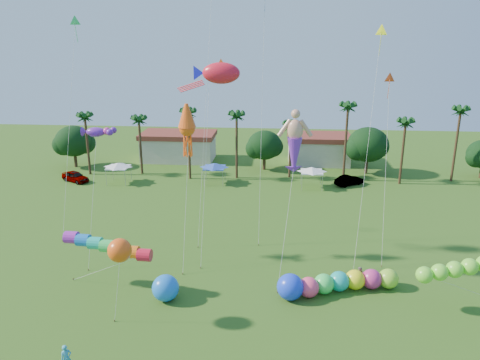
# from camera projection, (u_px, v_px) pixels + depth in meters

# --- Properties ---
(ground) EXTENTS (160.00, 160.00, 0.00)m
(ground) POSITION_uv_depth(u_px,v_px,m) (228.00, 344.00, 32.93)
(ground) COLOR #285116
(ground) RESTS_ON ground
(tree_line) EXTENTS (69.46, 8.91, 11.00)m
(tree_line) POSITION_uv_depth(u_px,v_px,m) (281.00, 145.00, 73.24)
(tree_line) COLOR #3A2819
(tree_line) RESTS_ON ground
(buildings_row) EXTENTS (35.00, 7.00, 4.00)m
(buildings_row) POSITION_uv_depth(u_px,v_px,m) (241.00, 150.00, 80.16)
(buildings_row) COLOR beige
(buildings_row) RESTS_ON ground
(tent_row) EXTENTS (31.00, 4.00, 0.60)m
(tent_row) POSITION_uv_depth(u_px,v_px,m) (214.00, 166.00, 67.16)
(tent_row) COLOR white
(tent_row) RESTS_ON ground
(car_a) EXTENTS (4.91, 3.88, 1.57)m
(car_a) POSITION_uv_depth(u_px,v_px,m) (75.00, 177.00, 69.11)
(car_a) COLOR #4C4C54
(car_a) RESTS_ON ground
(car_b) EXTENTS (4.50, 3.76, 1.45)m
(car_b) POSITION_uv_depth(u_px,v_px,m) (349.00, 180.00, 67.50)
(car_b) COLOR #4C4C54
(car_b) RESTS_ON ground
(spectator_a) EXTENTS (0.81, 0.78, 1.87)m
(spectator_a) POSITION_uv_depth(u_px,v_px,m) (66.00, 358.00, 30.04)
(spectator_a) COLOR #359BBC
(spectator_a) RESTS_ON ground
(spectator_b) EXTENTS (0.98, 1.00, 1.62)m
(spectator_b) POSITION_uv_depth(u_px,v_px,m) (360.00, 276.00, 40.57)
(spectator_b) COLOR gray
(spectator_b) RESTS_ON ground
(caterpillar_inflatable) EXTENTS (10.67, 4.73, 2.20)m
(caterpillar_inflatable) POSITION_uv_depth(u_px,v_px,m) (334.00, 283.00, 39.19)
(caterpillar_inflatable) COLOR #FF4373
(caterpillar_inflatable) RESTS_ON ground
(blue_ball) EXTENTS (2.20, 2.20, 2.20)m
(blue_ball) POSITION_uv_depth(u_px,v_px,m) (165.00, 288.00, 38.06)
(blue_ball) COLOR blue
(blue_ball) RESTS_ON ground
(rainbow_tube) EXTENTS (9.15, 3.07, 4.06)m
(rainbow_tube) POSITION_uv_depth(u_px,v_px,m) (121.00, 254.00, 38.54)
(rainbow_tube) COLOR red
(rainbow_tube) RESTS_ON ground
(green_worm) EXTENTS (10.81, 2.36, 3.87)m
(green_worm) POSITION_uv_depth(u_px,v_px,m) (424.00, 275.00, 36.08)
(green_worm) COLOR #77F135
(green_worm) RESTS_ON ground
(orange_ball_kite) EXTENTS (2.10, 2.10, 6.76)m
(orange_ball_kite) POSITION_uv_depth(u_px,v_px,m) (120.00, 250.00, 33.86)
(orange_ball_kite) COLOR #FF5714
(orange_ball_kite) RESTS_ON ground
(merman_kite) EXTENTS (2.47, 5.28, 14.40)m
(merman_kite) POSITION_uv_depth(u_px,v_px,m) (295.00, 146.00, 39.89)
(merman_kite) COLOR tan
(merman_kite) RESTS_ON ground
(fish_kite) EXTENTS (5.53, 6.72, 18.53)m
(fish_kite) POSITION_uv_depth(u_px,v_px,m) (221.00, 73.00, 43.28)
(fish_kite) COLOR red
(fish_kite) RESTS_ON ground
(squid_kite) EXTENTS (1.68, 5.00, 15.02)m
(squid_kite) POSITION_uv_depth(u_px,v_px,m) (187.00, 128.00, 42.60)
(squid_kite) COLOR #FF5714
(squid_kite) RESTS_ON ground
(lobster_kite) EXTENTS (3.52, 4.77, 12.94)m
(lobster_kite) POSITION_uv_depth(u_px,v_px,m) (96.00, 132.00, 42.72)
(lobster_kite) COLOR #6621A8
(lobster_kite) RESTS_ON ground
(delta_kite_red) EXTENTS (1.15, 4.80, 17.53)m
(delta_kite_red) POSITION_uv_depth(u_px,v_px,m) (390.00, 82.00, 43.16)
(delta_kite_red) COLOR #DD4618
(delta_kite_red) RESTS_ON ground
(delta_kite_yellow) EXTENTS (2.29, 5.38, 21.76)m
(delta_kite_yellow) POSITION_uv_depth(u_px,v_px,m) (381.00, 35.00, 41.45)
(delta_kite_yellow) COLOR #E0F118
(delta_kite_yellow) RESTS_ON ground
(delta_kite_green) EXTENTS (2.40, 5.00, 22.71)m
(delta_kite_green) POSITION_uv_depth(u_px,v_px,m) (75.00, 26.00, 46.87)
(delta_kite_green) COLOR #34DD68
(delta_kite_green) RESTS_ON ground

